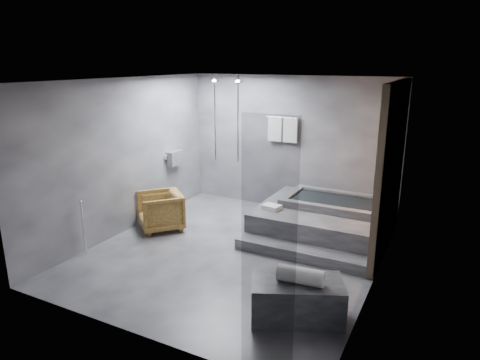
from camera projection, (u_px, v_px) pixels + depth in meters
The scene contains 7 objects.
room at pixel (264, 150), 6.71m from camera, with size 5.00×5.04×2.82m.
tub_deck at pixel (322, 220), 7.86m from camera, with size 2.20×2.00×0.50m, color #353537.
tub_step at pixel (300, 253), 6.89m from camera, with size 2.20×0.36×0.18m, color #353537.
concrete_bench at pixel (297, 300), 5.25m from camera, with size 1.11×0.61×0.50m, color #2C2D2F.
driftwood_chair at pixel (161, 211), 8.02m from camera, with size 0.76×0.78×0.71m, color #4B3312.
rolled_towel at pixel (301, 276), 5.11m from camera, with size 0.20×0.20×0.56m, color white.
deck_towel at pixel (272, 207), 7.68m from camera, with size 0.31×0.23×0.08m, color white.
Camera 1 is at (3.07, -5.79, 3.09)m, focal length 32.00 mm.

